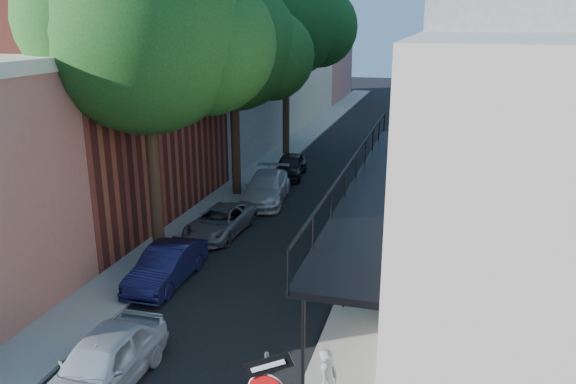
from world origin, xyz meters
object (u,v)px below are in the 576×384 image
Objects in this scene: oak_far at (294,21)px; parked_car_b at (166,266)px; parked_car_d at (266,188)px; oak_mid at (242,48)px; parked_car_a at (103,363)px; pedestrian at (328,384)px; oak_near at (160,34)px; parked_car_e at (290,166)px; parked_car_c at (220,221)px.

oak_far is 20.52m from parked_car_b.
oak_mid is at bearing 142.25° from parked_car_d.
pedestrian is (5.25, 0.31, 0.24)m from parked_car_a.
parked_car_e is (1.20, 11.72, -7.24)m from oak_near.
parked_car_d is 1.25× the size of parked_car_e.
pedestrian is (7.23, -15.10, -6.13)m from oak_mid.
oak_near is at bearing 110.95° from parked_car_b.
pedestrian is (5.93, -14.33, 0.25)m from parked_car_d.
parked_car_a is at bearing -93.82° from parked_car_e.
parked_car_b is at bearing -69.22° from oak_near.
parked_car_c is 0.85× the size of parked_car_d.
oak_near is 2.83× the size of parked_car_a.
oak_mid reaches higher than parked_car_b.
oak_mid is at bearing -90.41° from oak_far.
parked_car_a is 1.01× the size of parked_car_c.
oak_mid reaches higher than pedestrian.
parked_car_d is (1.30, -0.77, -6.38)m from oak_mid.
parked_car_e is (1.25, 3.75, -6.42)m from oak_mid.
parked_car_d is 2.91× the size of pedestrian.
parked_car_a is 19.17m from parked_car_e.
parked_car_a reaches higher than parked_car_e.
oak_mid is 2.17× the size of parked_car_d.
parked_car_a is (1.93, -7.44, -7.19)m from oak_near.
parked_car_d is (0.47, 4.64, 0.13)m from parked_car_c.
pedestrian reaches higher than parked_car_c.
parked_car_d is at bearing 92.21° from parked_car_a.
oak_mid is at bearing 96.89° from parked_car_a.
oak_near is at bearing -101.86° from parked_car_e.
oak_mid reaches higher than parked_car_d.
parked_car_e is at bearing 84.14° from oak_near.
parked_car_b is 2.35× the size of pedestrian.
oak_mid is at bearing 37.09° from pedestrian.
parked_car_e is at bearing 83.33° from parked_car_d.
oak_far reaches higher than oak_mid.
parked_car_c is 1.07× the size of parked_car_e.
parked_car_e reaches higher than parked_car_b.
pedestrian reaches higher than parked_car_e.
parked_car_b is 4.58m from parked_car_c.
parked_car_b is at bearing -87.73° from oak_far.
pedestrian is at bearing -73.46° from oak_far.
parked_car_c is 4.67m from parked_car_d.
oak_near is at bearing -90.04° from oak_far.
oak_far reaches higher than parked_car_d.
pedestrian reaches higher than parked_car_a.
parked_car_e is at bearing 71.51° from oak_mid.
pedestrian is at bearing -78.40° from parked_car_e.
oak_far reaches higher than oak_near.
parked_car_e is (-0.73, 19.16, -0.05)m from parked_car_a.
oak_near is 2.86× the size of parked_car_c.
oak_mid is 2.72× the size of parked_car_e.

